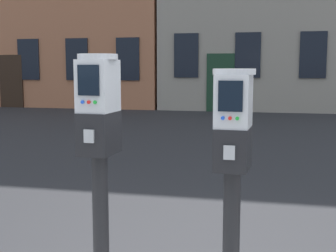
# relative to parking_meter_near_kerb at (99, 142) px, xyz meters

# --- Properties ---
(parking_meter_near_kerb) EXTENTS (0.23, 0.26, 1.54)m
(parking_meter_near_kerb) POSITION_rel_parking_meter_near_kerb_xyz_m (0.00, 0.00, 0.00)
(parking_meter_near_kerb) COLOR black
(parking_meter_near_kerb) RESTS_ON sidewalk_slab
(parking_meter_twin_adjacent) EXTENTS (0.23, 0.26, 1.46)m
(parking_meter_twin_adjacent) POSITION_rel_parking_meter_near_kerb_xyz_m (0.73, -0.00, -0.05)
(parking_meter_twin_adjacent) COLOR black
(parking_meter_twin_adjacent) RESTS_ON sidewalk_slab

